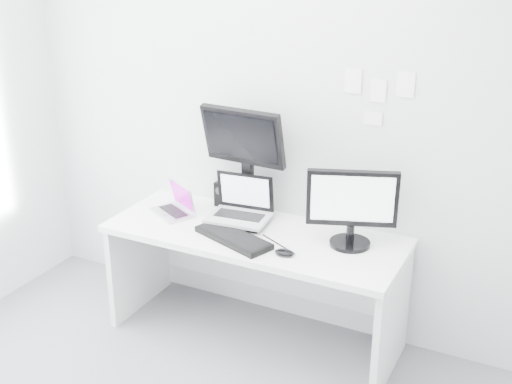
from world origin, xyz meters
TOP-DOWN VIEW (x-y plane):
  - back_wall at (0.00, 1.60)m, footprint 3.60×0.00m
  - desk at (0.00, 1.25)m, footprint 1.80×0.70m
  - macbook at (-0.59, 1.26)m, footprint 0.34×0.31m
  - speaker at (-0.38, 1.53)m, footprint 0.10×0.10m
  - dell_laptop at (-0.14, 1.31)m, footprint 0.39×0.32m
  - rear_monitor at (-0.17, 1.46)m, footprint 0.54×0.22m
  - samsung_monitor at (0.57, 1.34)m, footprint 0.56×0.40m
  - keyboard at (-0.06, 1.10)m, footprint 0.53×0.34m
  - mouse at (0.29, 1.05)m, footprint 0.12×0.08m
  - wall_note_0 at (0.45, 1.59)m, footprint 0.10×0.00m
  - wall_note_1 at (0.60, 1.59)m, footprint 0.09×0.00m
  - wall_note_2 at (0.75, 1.59)m, footprint 0.10×0.00m
  - wall_note_3 at (0.58, 1.59)m, footprint 0.11×0.00m

SIDE VIEW (x-z plane):
  - desk at x=0.00m, z-range 0.00..0.73m
  - keyboard at x=-0.06m, z-range 0.73..0.76m
  - mouse at x=0.29m, z-range 0.73..0.77m
  - speaker at x=-0.38m, z-range 0.73..0.89m
  - macbook at x=-0.59m, z-range 0.73..0.94m
  - dell_laptop at x=-0.14m, z-range 0.73..1.03m
  - samsung_monitor at x=0.57m, z-range 0.73..1.20m
  - rear_monitor at x=-0.17m, z-range 0.73..1.45m
  - back_wall at x=0.00m, z-range -0.45..3.15m
  - wall_note_3 at x=0.58m, z-range 1.38..1.46m
  - wall_note_1 at x=0.60m, z-range 1.52..1.65m
  - wall_note_0 at x=0.45m, z-range 1.55..1.69m
  - wall_note_2 at x=0.75m, z-range 1.56..1.70m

